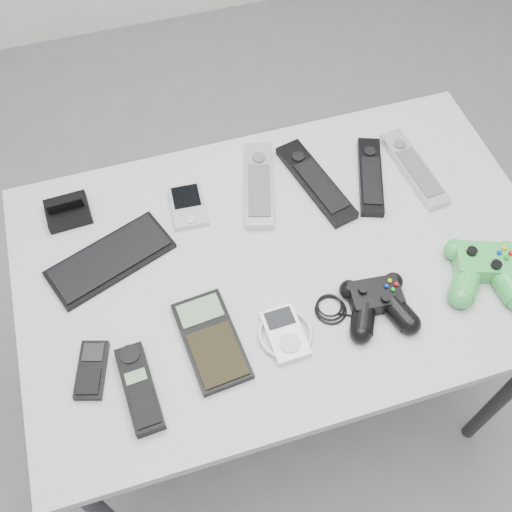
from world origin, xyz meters
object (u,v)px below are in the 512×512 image
object	(u,v)px
mp3_player	(285,334)
controller_green	(485,268)
desk	(284,274)
remote_black_b	(316,181)
mobile_phone	(92,370)
calculator	(211,340)
pda	(188,206)
cordless_handset	(139,388)
controller_black	(377,302)
remote_silver_b	(414,168)
pda_keyboard	(110,259)
remote_silver_a	(259,184)
remote_black_a	(371,176)

from	to	relation	value
mp3_player	controller_green	world-z (taller)	controller_green
desk	remote_black_b	bearing A→B (deg)	52.88
mobile_phone	controller_green	bearing A→B (deg)	14.98
desk	controller_green	distance (m)	0.40
controller_green	calculator	bearing A→B (deg)	-162.06
remote_black_b	mp3_player	distance (m)	0.37
pda	cordless_handset	distance (m)	0.41
calculator	controller_black	size ratio (longest dim) A/B	0.83
mobile_phone	cordless_handset	size ratio (longest dim) A/B	0.66
desk	cordless_handset	distance (m)	0.39
remote_black_b	mobile_phone	world-z (taller)	remote_black_b
calculator	mp3_player	world-z (taller)	same
pda	mobile_phone	distance (m)	0.40
remote_silver_b	pda	bearing A→B (deg)	170.23
pda_keyboard	controller_green	size ratio (longest dim) A/B	1.49
controller_black	controller_green	world-z (taller)	controller_green
desk	controller_green	size ratio (longest dim) A/B	6.46
pda_keyboard	remote_silver_a	bearing A→B (deg)	-5.20
pda	remote_black_b	size ratio (longest dim) A/B	0.45
remote_silver_b	mp3_player	world-z (taller)	remote_silver_b
pda_keyboard	remote_silver_b	distance (m)	0.68
pda_keyboard	remote_black_a	xyz separation A→B (m)	(0.58, 0.05, 0.00)
remote_black_a	remote_black_b	bearing A→B (deg)	-168.72
cordless_handset	controller_black	world-z (taller)	controller_black
cordless_handset	controller_green	size ratio (longest dim) A/B	0.99
desk	remote_silver_a	size ratio (longest dim) A/B	4.71
pda_keyboard	cordless_handset	bearing A→B (deg)	-109.49
pda_keyboard	remote_black_b	xyz separation A→B (m)	(0.46, 0.07, 0.00)
remote_black_a	controller_black	size ratio (longest dim) A/B	0.92
pda	controller_black	world-z (taller)	controller_black
remote_black_b	controller_green	size ratio (longest dim) A/B	1.46
remote_black_b	pda	bearing A→B (deg)	163.53
desk	mobile_phone	distance (m)	0.44
desk	pda_keyboard	xyz separation A→B (m)	(-0.34, 0.10, 0.07)
pda_keyboard	calculator	distance (m)	0.28
controller_green	pda	bearing A→B (deg)	166.95
controller_black	pda_keyboard	bearing A→B (deg)	157.45
mobile_phone	controller_black	size ratio (longest dim) A/B	0.47
remote_silver_b	controller_black	distance (m)	0.36
remote_black_a	calculator	bearing A→B (deg)	-127.03
mp3_player	controller_black	distance (m)	0.19
pda	mp3_player	bearing A→B (deg)	-69.30
cordless_handset	remote_black_a	bearing A→B (deg)	26.45
pda	remote_black_b	world-z (taller)	remote_black_b
cordless_handset	controller_green	bearing A→B (deg)	-0.34
desk	mobile_phone	world-z (taller)	mobile_phone
pda_keyboard	pda	world-z (taller)	pda
desk	remote_black_a	distance (m)	0.29
pda	remote_silver_a	distance (m)	0.16
mp3_player	remote_silver_b	bearing A→B (deg)	34.88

